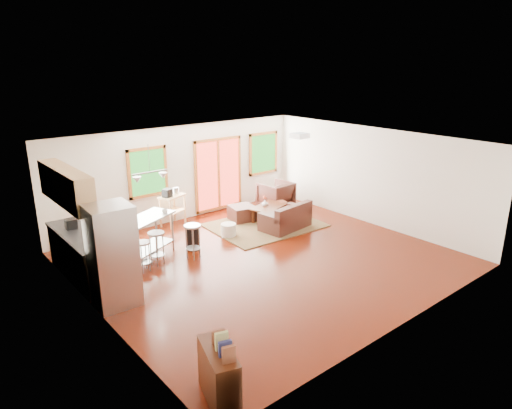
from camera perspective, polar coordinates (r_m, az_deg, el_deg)
floor at (r=10.30m, az=1.07°, el=-6.82°), size 7.50×7.00×0.02m
ceiling at (r=9.52m, az=1.16°, el=7.69°), size 7.50×7.00×0.02m
back_wall at (r=12.60m, az=-9.35°, el=3.85°), size 7.50×0.02×2.60m
left_wall at (r=8.05m, az=-19.75°, el=-4.99°), size 0.02×7.00×2.60m
right_wall at (r=12.52m, az=14.33°, el=3.43°), size 0.02×7.00×2.60m
front_wall at (r=7.68m, az=18.50°, el=-5.94°), size 7.50×0.02×2.60m
window_left at (r=12.06m, az=-13.37°, el=3.95°), size 1.10×0.05×1.30m
french_doors at (r=13.23m, az=-4.71°, el=3.79°), size 1.60×0.05×2.10m
window_right at (r=14.16m, az=0.92°, el=6.42°), size 1.10×0.05×1.30m
rug at (r=12.26m, az=1.13°, el=-2.59°), size 2.94×2.33×0.03m
loveseat at (r=11.95m, az=3.81°, el=-1.82°), size 1.41×0.91×0.71m
coffee_table at (r=12.54m, az=1.64°, el=-0.44°), size 1.20×0.93×0.42m
armchair at (r=13.61m, az=2.46°, el=1.37°), size 0.92×0.87×0.89m
ottoman at (r=12.58m, az=-1.75°, el=-1.11°), size 0.75×0.75×0.42m
pouf at (r=11.49m, az=-3.46°, el=-3.22°), size 0.43×0.43×0.34m
vase at (r=12.54m, az=1.11°, el=0.26°), size 0.20×0.20×0.30m
book at (r=12.88m, az=2.89°, el=0.83°), size 0.20×0.07×0.27m
cabinets at (r=9.78m, az=-21.53°, el=-3.54°), size 0.64×2.24×2.30m
refrigerator at (r=8.52m, az=-17.41°, el=-6.13°), size 0.81×0.77×1.87m
island at (r=10.29m, az=-13.75°, el=-3.30°), size 1.64×1.20×0.97m
cup at (r=10.46m, az=-11.33°, el=-0.76°), size 0.13×0.10×0.12m
bar_stool_a at (r=9.80m, az=-13.90°, el=-5.47°), size 0.32×0.32×0.66m
bar_stool_b at (r=10.04m, az=-12.34°, el=-4.44°), size 0.43×0.43×0.74m
bar_stool_c at (r=10.20m, az=-7.92°, el=-3.63°), size 0.46×0.46×0.79m
trash_can at (r=10.75m, az=-7.95°, el=-4.04°), size 0.44×0.44×0.62m
kitchen_cart at (r=12.27m, az=-10.52°, el=0.59°), size 0.80×0.66×1.05m
bookshelf at (r=6.27m, az=-4.64°, el=-20.42°), size 0.57×0.92×1.01m
ceiling_flush at (r=11.04m, az=5.49°, el=8.58°), size 0.35×0.35×0.12m
pendant_light at (r=9.87m, az=-13.08°, el=3.36°), size 0.80×0.18×0.79m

